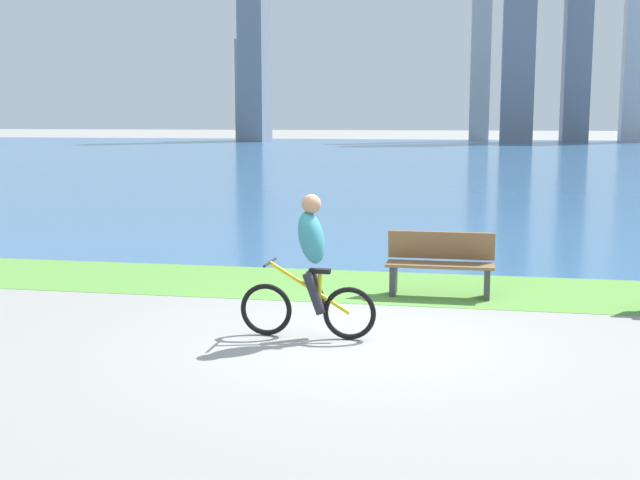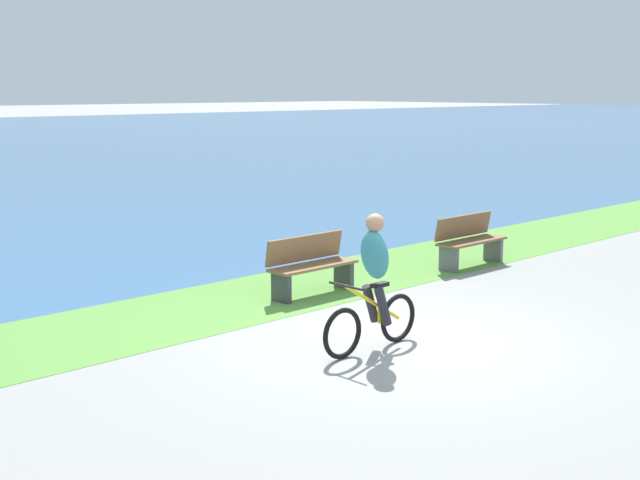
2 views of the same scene
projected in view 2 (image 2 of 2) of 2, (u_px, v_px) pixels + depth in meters
ground_plane at (396, 341)px, 10.44m from camera, size 300.00×300.00×0.00m
grass_strip_bayside at (246, 299)px, 12.54m from camera, size 120.00×2.39×0.01m
cyclist_lead at (374, 282)px, 9.98m from camera, size 1.58×0.52×1.65m
bench_near_path at (311, 265)px, 12.76m from camera, size 1.50×0.47×0.90m
bench_far_along_path at (469, 241)px, 14.83m from camera, size 1.50×0.47×0.90m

